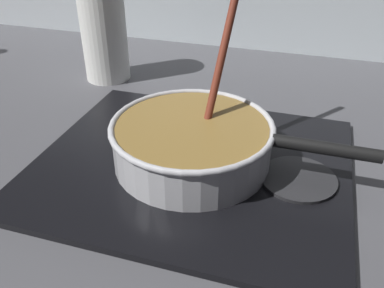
% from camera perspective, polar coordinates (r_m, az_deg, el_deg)
% --- Properties ---
extents(ground, '(2.40, 1.60, 0.04)m').
position_cam_1_polar(ground, '(0.74, -12.75, -7.31)').
color(ground, '#4C4C51').
extents(hob_plate, '(0.56, 0.48, 0.01)m').
position_cam_1_polar(hob_plate, '(0.76, 0.00, -2.80)').
color(hob_plate, black).
rests_on(hob_plate, ground).
extents(burner_ring, '(0.20, 0.20, 0.01)m').
position_cam_1_polar(burner_ring, '(0.75, 0.00, -2.17)').
color(burner_ring, '#592D0C').
rests_on(burner_ring, hob_plate).
extents(spare_burner, '(0.13, 0.13, 0.01)m').
position_cam_1_polar(spare_burner, '(0.73, 14.52, -4.67)').
color(spare_burner, '#262628').
rests_on(spare_burner, hob_plate).
extents(cooking_pan, '(0.46, 0.30, 0.31)m').
position_cam_1_polar(cooking_pan, '(0.73, 0.14, 0.37)').
color(cooking_pan, silver).
rests_on(cooking_pan, hob_plate).
extents(paper_towel_roll, '(0.12, 0.12, 0.24)m').
position_cam_1_polar(paper_towel_roll, '(1.11, -12.12, 14.84)').
color(paper_towel_roll, white).
rests_on(paper_towel_roll, ground).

